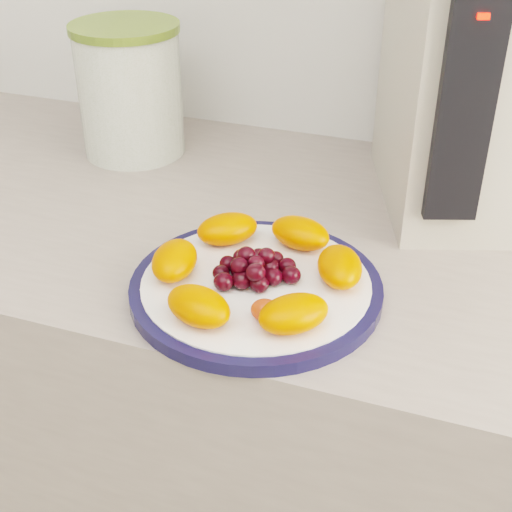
% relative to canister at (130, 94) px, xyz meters
% --- Properties ---
extents(counter, '(3.50, 0.60, 0.90)m').
position_rel_canister_xyz_m(counter, '(0.25, -0.14, -0.54)').
color(counter, gray).
rests_on(counter, floor).
extents(cabinet_face, '(3.48, 0.58, 0.84)m').
position_rel_canister_xyz_m(cabinet_face, '(0.25, -0.14, -0.57)').
color(cabinet_face, '#805D4D').
rests_on(cabinet_face, floor).
extents(plate_rim, '(0.28, 0.28, 0.01)m').
position_rel_canister_xyz_m(plate_rim, '(0.31, -0.31, -0.09)').
color(plate_rim, '#111136').
rests_on(plate_rim, counter).
extents(plate_face, '(0.26, 0.26, 0.02)m').
position_rel_canister_xyz_m(plate_face, '(0.31, -0.31, -0.09)').
color(plate_face, white).
rests_on(plate_face, counter).
extents(canister, '(0.18, 0.18, 0.19)m').
position_rel_canister_xyz_m(canister, '(0.00, 0.00, 0.00)').
color(canister, '#455F22').
rests_on(canister, counter).
extents(canister_lid, '(0.19, 0.19, 0.01)m').
position_rel_canister_xyz_m(canister_lid, '(0.00, 0.00, 0.10)').
color(canister_lid, olive).
rests_on(canister_lid, canister).
extents(appliance_body, '(0.29, 0.34, 0.36)m').
position_rel_canister_xyz_m(appliance_body, '(0.50, 0.01, 0.08)').
color(appliance_body, '#B0A998').
rests_on(appliance_body, counter).
extents(appliance_panel, '(0.06, 0.04, 0.27)m').
position_rel_canister_xyz_m(appliance_panel, '(0.50, -0.15, 0.09)').
color(appliance_panel, black).
rests_on(appliance_panel, appliance_body).
extents(appliance_led, '(0.01, 0.01, 0.01)m').
position_rel_canister_xyz_m(appliance_led, '(0.50, -0.16, 0.19)').
color(appliance_led, '#FF0C05').
rests_on(appliance_led, appliance_panel).
extents(fruit_plate, '(0.24, 0.24, 0.04)m').
position_rel_canister_xyz_m(fruit_plate, '(0.31, -0.31, -0.06)').
color(fruit_plate, '#F64D00').
rests_on(fruit_plate, plate_face).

